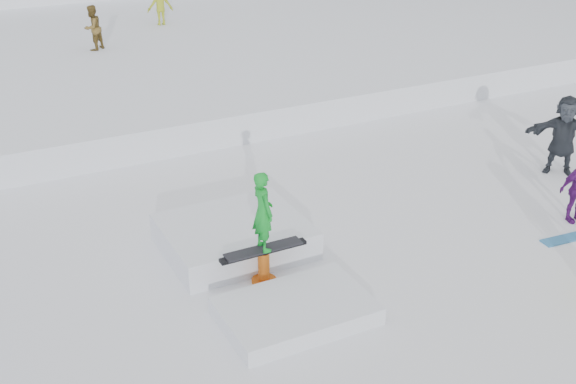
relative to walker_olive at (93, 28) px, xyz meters
name	(u,v)px	position (x,y,z in m)	size (l,w,h in m)	color
ground	(316,303)	(0.01, -15.01, -1.53)	(120.00, 120.00, 0.00)	white
snow_midrise	(90,55)	(0.01, 0.99, -1.13)	(50.00, 18.00, 0.80)	white
walker_olive	(93,28)	(0.00, 0.00, 0.00)	(0.71, 0.55, 1.45)	brown
walker_ygreen	(160,4)	(3.09, 2.52, 0.02)	(0.96, 0.55, 1.49)	#99A71E
spectator_dark	(564,135)	(7.64, -12.90, -0.60)	(1.72, 0.55, 1.85)	#2A2E35
loose_board_teal	(573,237)	(5.57, -15.34, -1.51)	(1.40, 0.28, 0.03)	teal
jib_rail_feature	(250,252)	(-0.48, -13.45, -1.22)	(2.60, 4.40, 2.11)	white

